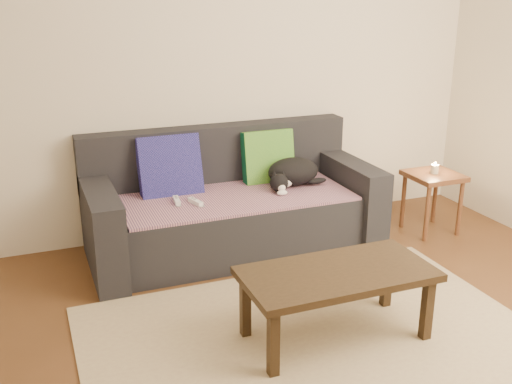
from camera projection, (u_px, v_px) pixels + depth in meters
ground at (330, 360)px, 3.15m from camera, size 4.50×4.50×0.00m
back_wall at (211, 67)px, 4.50m from camera, size 4.50×0.04×2.60m
sofa at (231, 209)px, 4.44m from camera, size 2.10×0.94×0.87m
throw_blanket at (235, 197)px, 4.32m from camera, size 1.66×0.74×0.02m
cushion_navy at (170, 167)px, 4.34m from camera, size 0.45×0.24×0.47m
cushion_green at (268, 157)px, 4.61m from camera, size 0.40×0.17×0.41m
cat at (292, 173)px, 4.51m from camera, size 0.48×0.36×0.21m
wii_remote_a at (177, 201)px, 4.17m from camera, size 0.05×0.15×0.03m
wii_remote_b at (196, 202)px, 4.14m from camera, size 0.07×0.15×0.03m
side_table at (433, 184)px, 4.71m from camera, size 0.39×0.39×0.49m
candle at (435, 169)px, 4.67m from camera, size 0.06×0.06×0.09m
rug at (318, 344)px, 3.28m from camera, size 2.50×1.80×0.01m
coffee_table at (337, 279)px, 3.24m from camera, size 1.04×0.52×0.42m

